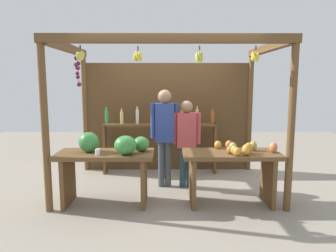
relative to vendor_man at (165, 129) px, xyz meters
The scene contains 7 objects.
ground_plane 1.02m from the vendor_man, ahead, with size 12.00×12.00×0.00m, color gray.
market_stall 0.64m from the vendor_man, 84.30° to the left, with size 3.48×2.22×2.44m.
fruit_counter_left 1.19m from the vendor_man, 135.46° to the right, with size 1.41×0.64×1.08m.
fruit_counter_right 1.34m from the vendor_man, 38.41° to the right, with size 1.41×0.65×0.95m.
bottle_shelf_unit 0.82m from the vendor_man, 96.33° to the left, with size 2.24×0.22×1.35m.
vendor_man is the anchor object (origin of this frame).
vendor_woman 0.39m from the vendor_man, ahead, with size 0.48×0.20×1.50m.
Camera 1 is at (-0.03, -5.22, 1.80)m, focal length 33.04 mm.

